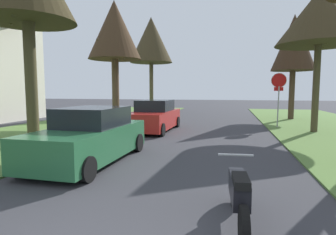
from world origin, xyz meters
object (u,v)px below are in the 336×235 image
object	(u,v)px
street_tree_right_far	(294,43)
street_tree_left_mid_b	(114,31)
parked_sedan_green	(90,137)
parked_motorcycle	(239,194)
street_tree_left_far	(151,40)
street_tree_right_mid_b	(320,17)
parked_sedan_red	(154,117)
stop_sign_far	(279,88)

from	to	relation	value
street_tree_right_far	street_tree_left_mid_b	world-z (taller)	street_tree_left_mid_b
parked_sedan_green	parked_motorcycle	distance (m)	5.10
street_tree_left_far	parked_motorcycle	distance (m)	21.44
street_tree_left_mid_b	parked_sedan_green	bearing A→B (deg)	-71.48
street_tree_right_mid_b	street_tree_left_mid_b	distance (m)	10.87
parked_sedan_green	parked_sedan_red	xyz separation A→B (m)	(0.14, 6.46, 0.00)
parked_motorcycle	stop_sign_far	bearing A→B (deg)	78.57
stop_sign_far	street_tree_left_mid_b	distance (m)	9.96
street_tree_right_mid_b	street_tree_left_mid_b	bearing A→B (deg)	174.80
street_tree_right_far	parked_motorcycle	bearing A→B (deg)	-103.62
stop_sign_far	street_tree_left_far	size ratio (longest dim) A/B	0.36
street_tree_right_far	street_tree_left_far	size ratio (longest dim) A/B	0.87
street_tree_right_mid_b	street_tree_left_far	world-z (taller)	street_tree_left_far
street_tree_left_mid_b	parked_sedan_red	world-z (taller)	street_tree_left_mid_b
stop_sign_far	parked_motorcycle	bearing A→B (deg)	-101.43
parked_sedan_green	street_tree_right_mid_b	bearing A→B (deg)	43.10
street_tree_right_mid_b	street_tree_right_far	xyz separation A→B (m)	(0.18, 6.28, -0.20)
street_tree_right_far	street_tree_left_mid_b	xyz separation A→B (m)	(-11.01, -5.30, 0.24)
stop_sign_far	street_tree_right_mid_b	xyz separation A→B (m)	(1.47, -1.48, 3.32)
parked_sedan_green	street_tree_left_mid_b	bearing A→B (deg)	108.52
stop_sign_far	street_tree_left_far	world-z (taller)	street_tree_left_far
street_tree_left_mid_b	parked_sedan_green	size ratio (longest dim) A/B	1.65
street_tree_left_mid_b	street_tree_left_far	size ratio (longest dim) A/B	0.88
stop_sign_far	street_tree_left_mid_b	bearing A→B (deg)	-177.00
street_tree_right_mid_b	parked_sedan_green	xyz separation A→B (m)	(-7.99, -7.48, -4.79)
street_tree_right_far	parked_motorcycle	world-z (taller)	street_tree_right_far
parked_sedan_green	street_tree_left_far	bearing A→B (deg)	99.90
street_tree_left_far	street_tree_left_mid_b	bearing A→B (deg)	-89.84
street_tree_right_mid_b	parked_sedan_red	world-z (taller)	street_tree_right_mid_b
parked_sedan_green	stop_sign_far	bearing A→B (deg)	53.93
street_tree_right_mid_b	street_tree_left_mid_b	world-z (taller)	street_tree_left_mid_b
parked_sedan_green	parked_motorcycle	bearing A→B (deg)	-36.43
street_tree_right_far	parked_sedan_green	size ratio (longest dim) A/B	1.63
stop_sign_far	parked_sedan_green	distance (m)	11.18
street_tree_left_far	street_tree_right_far	bearing A→B (deg)	-13.32
parked_sedan_red	stop_sign_far	bearing A→B (deg)	21.36
parked_sedan_green	parked_sedan_red	distance (m)	6.46
street_tree_right_mid_b	parked_motorcycle	distance (m)	12.29
street_tree_right_mid_b	parked_sedan_green	size ratio (longest dim) A/B	1.54
stop_sign_far	street_tree_right_far	bearing A→B (deg)	71.11
street_tree_left_mid_b	street_tree_right_far	bearing A→B (deg)	25.70
stop_sign_far	parked_sedan_red	bearing A→B (deg)	-158.64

